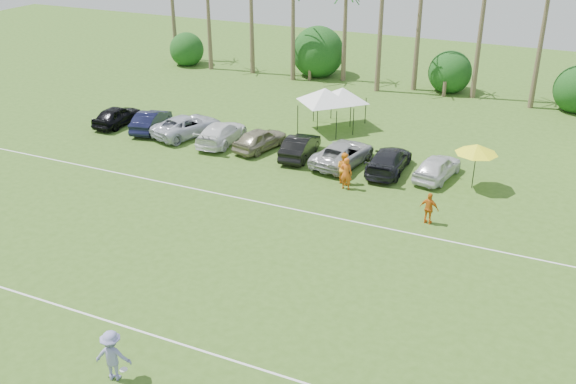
% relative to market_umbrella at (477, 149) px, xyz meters
% --- Properties ---
extents(ground, '(120.00, 120.00, 0.00)m').
position_rel_market_umbrella_xyz_m(ground, '(-11.36, -20.72, -2.39)').
color(ground, '#385D1B').
rests_on(ground, ground).
extents(field_lines, '(80.00, 12.10, 0.01)m').
position_rel_market_umbrella_xyz_m(field_lines, '(-11.36, -12.72, -2.38)').
color(field_lines, white).
rests_on(field_lines, ground).
extents(palm_tree_8, '(2.40, 2.40, 8.90)m').
position_rel_market_umbrella_xyz_m(palm_tree_8, '(1.64, 17.28, 5.09)').
color(palm_tree_8, brown).
rests_on(palm_tree_8, ground).
extents(bush_tree_0, '(4.00, 4.00, 4.00)m').
position_rel_market_umbrella_xyz_m(bush_tree_0, '(-30.36, 18.28, -0.59)').
color(bush_tree_0, brown).
rests_on(bush_tree_0, ground).
extents(bush_tree_1, '(4.00, 4.00, 4.00)m').
position_rel_market_umbrella_xyz_m(bush_tree_1, '(-17.36, 18.28, -0.59)').
color(bush_tree_1, brown).
rests_on(bush_tree_1, ground).
extents(bush_tree_2, '(4.00, 4.00, 4.00)m').
position_rel_market_umbrella_xyz_m(bush_tree_2, '(-5.36, 18.28, -0.59)').
color(bush_tree_2, brown).
rests_on(bush_tree_2, ground).
extents(sideline_player_a, '(0.71, 0.47, 1.90)m').
position_rel_market_umbrella_xyz_m(sideline_player_a, '(-6.52, -3.11, -1.44)').
color(sideline_player_a, '#CC5616').
rests_on(sideline_player_a, ground).
extents(sideline_player_b, '(1.12, 1.02, 1.88)m').
position_rel_market_umbrella_xyz_m(sideline_player_b, '(-6.91, -2.42, -1.45)').
color(sideline_player_b, orange).
rests_on(sideline_player_b, ground).
extents(sideline_player_c, '(1.03, 0.54, 1.68)m').
position_rel_market_umbrella_xyz_m(sideline_player_c, '(-1.27, -5.30, -1.55)').
color(sideline_player_c, orange).
rests_on(sideline_player_c, ground).
extents(canopy_tent_left, '(4.12, 4.12, 3.34)m').
position_rel_market_umbrella_xyz_m(canopy_tent_left, '(-10.45, 6.82, 0.47)').
color(canopy_tent_left, black).
rests_on(canopy_tent_left, ground).
extents(canopy_tent_right, '(4.40, 4.40, 3.56)m').
position_rel_market_umbrella_xyz_m(canopy_tent_right, '(-11.28, 5.56, 0.66)').
color(canopy_tent_right, black).
rests_on(canopy_tent_right, ground).
extents(market_umbrella, '(2.39, 2.39, 2.66)m').
position_rel_market_umbrella_xyz_m(market_umbrella, '(0.00, 0.00, 0.00)').
color(market_umbrella, black).
rests_on(market_umbrella, ground).
extents(frisbee_player, '(1.42, 1.07, 1.95)m').
position_rel_market_umbrella_xyz_m(frisbee_player, '(-8.44, -21.21, -1.42)').
color(frisbee_player, '#8484BB').
rests_on(frisbee_player, ground).
extents(parked_car_0, '(1.73, 4.21, 1.43)m').
position_rel_market_umbrella_xyz_m(parked_car_0, '(-25.25, 0.31, -1.68)').
color(parked_car_0, black).
rests_on(parked_car_0, ground).
extents(parked_car_1, '(2.42, 4.56, 1.43)m').
position_rel_market_umbrella_xyz_m(parked_car_1, '(-22.37, 0.42, -1.68)').
color(parked_car_1, black).
rests_on(parked_car_1, ground).
extents(parked_car_2, '(3.87, 5.62, 1.43)m').
position_rel_market_umbrella_xyz_m(parked_car_2, '(-19.48, 0.60, -1.68)').
color(parked_car_2, silver).
rests_on(parked_car_2, ground).
extents(parked_car_3, '(2.33, 5.05, 1.43)m').
position_rel_market_umbrella_xyz_m(parked_car_3, '(-16.59, 0.31, -1.68)').
color(parked_car_3, white).
rests_on(parked_car_3, ground).
extents(parked_car_4, '(2.61, 4.47, 1.43)m').
position_rel_market_umbrella_xyz_m(parked_car_4, '(-13.71, 0.36, -1.68)').
color(parked_car_4, gray).
rests_on(parked_car_4, ground).
extents(parked_car_5, '(1.92, 4.46, 1.43)m').
position_rel_market_umbrella_xyz_m(parked_car_5, '(-10.82, 0.22, -1.68)').
color(parked_car_5, black).
rests_on(parked_car_5, ground).
extents(parked_car_6, '(3.06, 5.42, 1.43)m').
position_rel_market_umbrella_xyz_m(parked_car_6, '(-7.93, 0.22, -1.68)').
color(parked_car_6, '#A6A6A6').
rests_on(parked_car_6, ground).
extents(parked_car_7, '(2.15, 4.98, 1.43)m').
position_rel_market_umbrella_xyz_m(parked_car_7, '(-5.05, 0.32, -1.68)').
color(parked_car_7, black).
rests_on(parked_car_7, ground).
extents(parked_car_8, '(2.39, 4.42, 1.43)m').
position_rel_market_umbrella_xyz_m(parked_car_8, '(-2.16, 0.53, -1.68)').
color(parked_car_8, silver).
rests_on(parked_car_8, ground).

